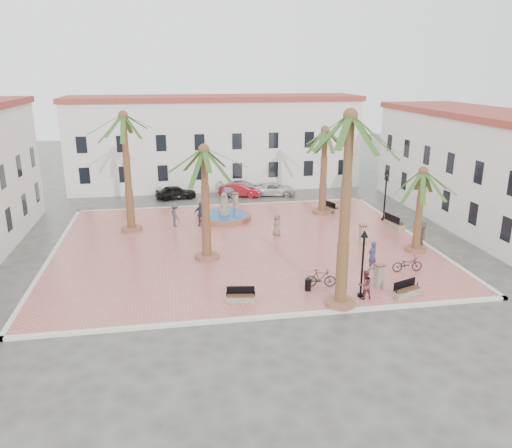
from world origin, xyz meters
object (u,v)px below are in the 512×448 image
object	(u,v)px
palm_s	(349,136)
pedestrian_east	(422,234)
lamppost_s	(363,252)
car_black	(176,192)
car_red	(240,190)
fountain	(224,216)
palm_ne	(325,141)
bollard_n	(236,201)
pedestrian_north	(175,215)
bollard_e	(363,234)
pedestrian_fountain_b	(201,214)
bicycle_b	(321,278)
pedestrian_fountain_a	(277,225)
cyclist_b	(365,285)
bench_s	(241,298)
bench_e	(394,224)
litter_bin	(308,285)
car_silver	(244,188)
bench_se	(406,292)
bench_ne	(331,208)
car_white	(274,189)
palm_e	(422,182)
palm_sw	(204,163)
bollard_se	(379,275)
cyclist_a	(372,256)
lamppost_e	(386,186)
bicycle_a	(407,264)
palm_nw	(124,128)

from	to	relation	value
palm_s	pedestrian_east	size ratio (longest dim) A/B	5.55
lamppost_s	car_black	bearing A→B (deg)	111.81
car_red	fountain	bearing A→B (deg)	-178.70
palm_s	palm_ne	bearing A→B (deg)	76.20
bollard_n	pedestrian_north	bearing A→B (deg)	-143.78
bollard_e	pedestrian_fountain_b	distance (m)	12.77
bicycle_b	pedestrian_fountain_a	world-z (taller)	pedestrian_fountain_a
cyclist_b	bench_s	bearing A→B (deg)	-14.17
palm_s	bicycle_b	bearing A→B (deg)	99.01
bench_e	cyclist_b	xyz separation A→B (m)	(-7.09, -11.78, 0.53)
bollard_e	palm_s	bearing A→B (deg)	-117.62
fountain	cyclist_b	size ratio (longest dim) A/B	2.68
litter_bin	car_silver	xyz separation A→B (m)	(-0.20, 23.33, 0.22)
bench_se	litter_bin	distance (m)	5.41
bollard_e	pedestrian_east	bearing A→B (deg)	-17.31
bench_ne	pedestrian_east	bearing A→B (deg)	-179.31
litter_bin	car_white	distance (m)	22.96
palm_e	bench_se	xyz separation A→B (m)	(-3.89, -6.68, -4.59)
bench_e	car_white	bearing A→B (deg)	17.96
pedestrian_fountain_a	pedestrian_north	world-z (taller)	pedestrian_north
palm_sw	car_red	bearing A→B (deg)	74.98
bollard_se	car_red	world-z (taller)	bollard_se
bench_ne	pedestrian_fountain_b	bearing A→B (deg)	82.23
palm_sw	bench_e	world-z (taller)	palm_sw
palm_s	palm_ne	size ratio (longest dim) A/B	1.36
palm_s	pedestrian_fountain_a	xyz separation A→B (m)	(-0.92, 11.93, -8.06)
bench_s	car_red	bearing A→B (deg)	90.39
bicycle_b	bench_se	bearing A→B (deg)	-105.04
car_black	bench_e	bearing A→B (deg)	-135.77
pedestrian_fountain_a	pedestrian_east	distance (m)	10.39
palm_e	cyclist_b	world-z (taller)	palm_e
palm_e	pedestrian_fountain_b	bearing A→B (deg)	149.96
bollard_se	pedestrian_fountain_b	size ratio (longest dim) A/B	0.75
bench_ne	car_white	bearing A→B (deg)	7.84
palm_s	bicycle_b	distance (m)	8.70
cyclist_a	bicycle_b	size ratio (longest dim) A/B	1.06
palm_e	pedestrian_north	distance (m)	18.71
lamppost_s	cyclist_a	size ratio (longest dim) A/B	2.05
bench_ne	lamppost_e	bearing A→B (deg)	-152.26
palm_e	bicycle_a	xyz separation A→B (m)	(-2.28, -3.39, -4.35)
pedestrian_fountain_b	car_silver	bearing A→B (deg)	89.93
lamppost_s	pedestrian_east	size ratio (longest dim) A/B	2.08
bench_e	litter_bin	distance (m)	14.19
bicycle_b	car_red	xyz separation A→B (m)	(-1.56, 22.53, 0.00)
car_silver	palm_ne	bearing A→B (deg)	-149.66
litter_bin	cyclist_b	distance (m)	3.18
palm_e	bicycle_b	xyz separation A→B (m)	(-8.21, -4.69, -4.32)
palm_sw	palm_e	size ratio (longest dim) A/B	1.29
car_black	pedestrian_fountain_b	bearing A→B (deg)	-178.23
palm_nw	pedestrian_fountain_b	bearing A→B (deg)	2.46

